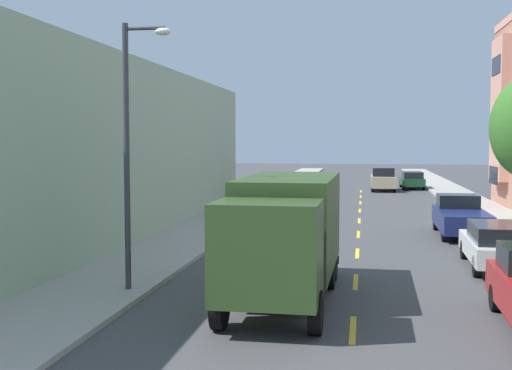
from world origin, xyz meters
TOP-DOWN VIEW (x-y plane):
  - ground_plane at (0.00, 30.00)m, footprint 160.00×160.00m
  - sidewalk_left at (-7.10, 28.00)m, footprint 3.20×120.00m
  - sidewalk_right at (7.10, 28.00)m, footprint 3.20×120.00m
  - lane_centerline_dashes at (0.00, 24.50)m, footprint 0.14×47.20m
  - apartment_block_opposite at (-13.70, 20.00)m, footprint 10.00×36.00m
  - street_lamp at (-5.95, 9.47)m, footprint 1.35×0.28m
  - delivery_box_truck at (-1.80, 9.63)m, footprint 2.52×7.72m
  - parked_wagon_white at (4.49, 14.75)m, footprint 1.95×4.75m
  - parked_wagon_forest at (4.32, 50.52)m, footprint 1.92×4.74m
  - parked_pickup_navy at (4.43, 22.39)m, footprint 2.05×5.32m
  - parked_hatchback_black at (-4.25, 35.09)m, footprint 1.78×4.02m
  - parked_hatchback_charcoal at (-4.45, 47.09)m, footprint 1.85×4.05m
  - moving_champagne_sedan at (1.80, 47.98)m, footprint 1.95×4.80m

SIDE VIEW (x-z plane):
  - ground_plane at x=0.00m, z-range 0.00..0.00m
  - lane_centerline_dashes at x=0.00m, z-range 0.00..0.01m
  - sidewalk_left at x=-7.10m, z-range 0.00..0.14m
  - sidewalk_right at x=7.10m, z-range 0.00..0.14m
  - parked_hatchback_black at x=-4.25m, z-range 0.01..1.51m
  - parked_hatchback_charcoal at x=-4.45m, z-range 0.01..1.51m
  - parked_wagon_white at x=4.49m, z-range 0.05..1.55m
  - parked_wagon_forest at x=4.32m, z-range 0.05..1.55m
  - parked_pickup_navy at x=4.43m, z-range -0.04..1.69m
  - moving_champagne_sedan at x=1.80m, z-range 0.02..1.95m
  - delivery_box_truck at x=-1.80m, z-range 0.24..3.43m
  - apartment_block_opposite at x=-13.70m, z-range 0.00..7.50m
  - street_lamp at x=-5.95m, z-range 0.69..7.83m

